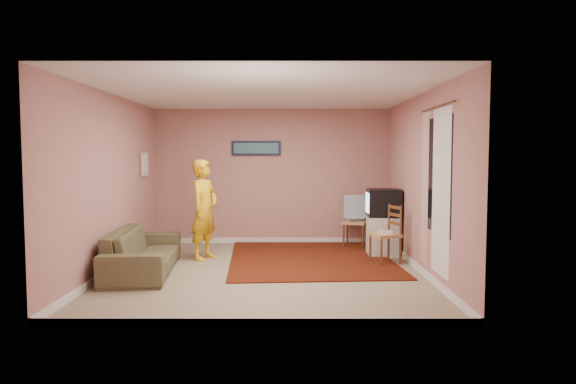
{
  "coord_description": "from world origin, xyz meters",
  "views": [
    {
      "loc": [
        0.32,
        -7.45,
        1.7
      ],
      "look_at": [
        0.32,
        0.6,
        1.13
      ],
      "focal_mm": 32.0,
      "sensor_mm": 36.0,
      "label": 1
    }
  ],
  "objects_px": {
    "chair_a": "(355,216)",
    "sofa": "(143,251)",
    "crt_tv": "(383,203)",
    "chair_b": "(385,228)",
    "person": "(204,210)",
    "tv_cabinet": "(383,236)"
  },
  "relations": [
    {
      "from": "sofa",
      "to": "chair_a",
      "type": "bearing_deg",
      "value": -62.66
    },
    {
      "from": "sofa",
      "to": "crt_tv",
      "type": "bearing_deg",
      "value": -76.5
    },
    {
      "from": "chair_b",
      "to": "chair_a",
      "type": "bearing_deg",
      "value": 170.96
    },
    {
      "from": "person",
      "to": "crt_tv",
      "type": "bearing_deg",
      "value": -60.28
    },
    {
      "from": "chair_a",
      "to": "chair_b",
      "type": "height_order",
      "value": "chair_a"
    },
    {
      "from": "chair_b",
      "to": "person",
      "type": "distance_m",
      "value": 2.95
    },
    {
      "from": "chair_b",
      "to": "sofa",
      "type": "height_order",
      "value": "chair_b"
    },
    {
      "from": "crt_tv",
      "to": "chair_a",
      "type": "relative_size",
      "value": 1.11
    },
    {
      "from": "tv_cabinet",
      "to": "sofa",
      "type": "height_order",
      "value": "tv_cabinet"
    },
    {
      "from": "crt_tv",
      "to": "tv_cabinet",
      "type": "bearing_deg",
      "value": -0.0
    },
    {
      "from": "crt_tv",
      "to": "chair_b",
      "type": "bearing_deg",
      "value": -95.29
    },
    {
      "from": "person",
      "to": "tv_cabinet",
      "type": "bearing_deg",
      "value": -60.3
    },
    {
      "from": "tv_cabinet",
      "to": "sofa",
      "type": "distance_m",
      "value": 3.97
    },
    {
      "from": "crt_tv",
      "to": "chair_a",
      "type": "distance_m",
      "value": 1.02
    },
    {
      "from": "person",
      "to": "chair_a",
      "type": "bearing_deg",
      "value": -41.68
    },
    {
      "from": "crt_tv",
      "to": "chair_b",
      "type": "xyz_separation_m",
      "value": [
        -0.08,
        -0.64,
        -0.34
      ]
    },
    {
      "from": "sofa",
      "to": "chair_b",
      "type": "bearing_deg",
      "value": -85.47
    },
    {
      "from": "crt_tv",
      "to": "chair_b",
      "type": "relative_size",
      "value": 1.09
    },
    {
      "from": "tv_cabinet",
      "to": "chair_b",
      "type": "relative_size",
      "value": 1.27
    },
    {
      "from": "chair_a",
      "to": "sofa",
      "type": "height_order",
      "value": "chair_a"
    },
    {
      "from": "chair_a",
      "to": "sofa",
      "type": "xyz_separation_m",
      "value": [
        -3.38,
        -2.19,
        -0.25
      ]
    },
    {
      "from": "chair_a",
      "to": "chair_b",
      "type": "xyz_separation_m",
      "value": [
        0.28,
        -1.54,
        -0.0
      ]
    }
  ]
}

